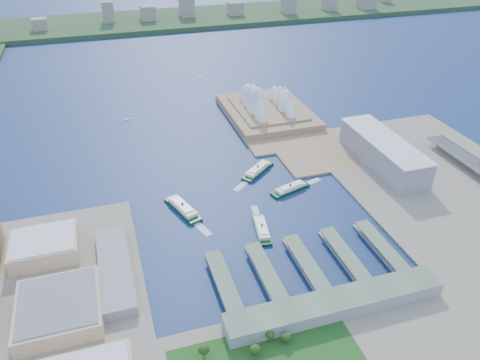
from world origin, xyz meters
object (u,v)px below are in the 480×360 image
object	(u,v)px
toaster_building	(383,152)
opera_house	(268,98)
ferry_a	(183,207)
ferry_b	(258,169)
ferry_d	(290,187)
car_c	(480,164)
ferry_c	(262,227)

from	to	relation	value
toaster_building	opera_house	bearing A→B (deg)	114.23
ferry_a	ferry_b	xyz separation A→B (m)	(111.97, 56.57, -0.31)
ferry_b	ferry_d	xyz separation A→B (m)	(23.62, -54.18, -0.47)
toaster_building	ferry_d	bearing A→B (deg)	-171.38
opera_house	toaster_building	xyz separation A→B (m)	(90.00, -200.00, -11.50)
car_c	opera_house	bearing A→B (deg)	-52.34
toaster_building	ferry_c	distance (m)	221.26
ferry_b	opera_house	bearing A→B (deg)	116.62
toaster_building	ferry_a	bearing A→B (deg)	-175.08
opera_house	ferry_b	bearing A→B (deg)	-114.16
toaster_building	ferry_b	distance (m)	168.92
toaster_building	ferry_c	world-z (taller)	toaster_building
toaster_building	ferry_d	distance (m)	143.87
ferry_a	ferry_d	xyz separation A→B (m)	(135.59, 2.40, -0.78)
ferry_c	car_c	world-z (taller)	car_c
ferry_c	ferry_d	world-z (taller)	ferry_d
toaster_building	ferry_b	xyz separation A→B (m)	(-165.04, 32.74, -14.99)
toaster_building	car_c	world-z (taller)	toaster_building
ferry_c	opera_house	bearing A→B (deg)	-102.24
car_c	ferry_a	bearing A→B (deg)	-5.04
ferry_d	car_c	xyz separation A→B (m)	(250.42, -36.42, 10.47)
opera_house	ferry_d	world-z (taller)	opera_house
opera_house	toaster_building	world-z (taller)	opera_house
ferry_a	toaster_building	bearing A→B (deg)	-13.97
ferry_d	car_c	world-z (taller)	car_c
toaster_building	ferry_d	xyz separation A→B (m)	(-141.42, -21.44, -15.46)
toaster_building	ferry_c	size ratio (longest dim) A/B	2.92
toaster_building	ferry_b	world-z (taller)	toaster_building
opera_house	ferry_b	size ratio (longest dim) A/B	3.09
toaster_building	ferry_a	world-z (taller)	toaster_building
toaster_building	ferry_c	xyz separation A→B (m)	(-202.61, -87.55, -15.48)
toaster_building	ferry_a	distance (m)	278.42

